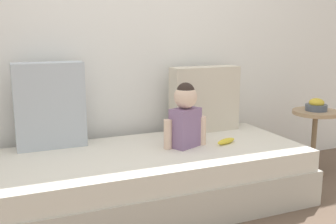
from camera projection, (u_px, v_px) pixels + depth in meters
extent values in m
plane|color=brown|center=(151.00, 205.00, 2.71)|extent=(12.00, 12.00, 0.00)
cube|color=white|center=(122.00, 25.00, 2.98)|extent=(5.32, 0.10, 2.41)
cube|color=beige|center=(151.00, 188.00, 2.68)|extent=(2.12, 0.90, 0.24)
cube|color=silver|center=(150.00, 161.00, 2.64)|extent=(2.05, 0.87, 0.14)
cube|color=#B2BCC6|center=(50.00, 105.00, 2.66)|extent=(0.45, 0.16, 0.57)
cube|color=beige|center=(204.00, 99.00, 3.11)|extent=(0.54, 0.16, 0.50)
cube|color=gray|center=(185.00, 128.00, 2.70)|extent=(0.23, 0.20, 0.26)
sphere|color=beige|center=(186.00, 97.00, 2.66)|extent=(0.16, 0.16, 0.16)
sphere|color=#2D231E|center=(186.00, 92.00, 2.65)|extent=(0.12, 0.12, 0.12)
cylinder|color=beige|center=(168.00, 134.00, 2.66)|extent=(0.06, 0.06, 0.20)
cylinder|color=beige|center=(202.00, 131.00, 2.75)|extent=(0.06, 0.06, 0.20)
ellipsoid|color=yellow|center=(226.00, 141.00, 2.78)|extent=(0.18, 0.10, 0.04)
cylinder|color=tan|center=(316.00, 112.00, 3.19)|extent=(0.36, 0.36, 0.03)
cylinder|color=#866E51|center=(313.00, 145.00, 3.24)|extent=(0.04, 0.04, 0.50)
cylinder|color=#866E51|center=(311.00, 173.00, 3.29)|extent=(0.20, 0.20, 0.02)
cylinder|color=#4C5666|center=(316.00, 107.00, 3.18)|extent=(0.17, 0.17, 0.05)
ellipsoid|color=gold|center=(317.00, 103.00, 3.17)|extent=(0.12, 0.12, 0.07)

